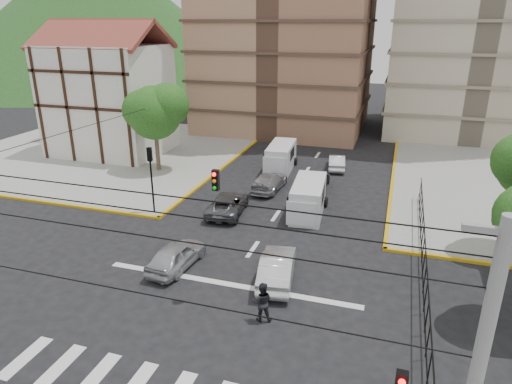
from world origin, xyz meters
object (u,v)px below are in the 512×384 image
at_px(van_right_lane, 308,200).
at_px(pedestrian_crosswalk, 262,302).
at_px(traffic_light_nw, 151,169).
at_px(car_silver_front_left, 176,255).
at_px(van_left_lane, 280,158).
at_px(car_white_front_right, 277,267).

relative_size(van_right_lane, pedestrian_crosswalk, 2.81).
relative_size(traffic_light_nw, car_silver_front_left, 1.08).
height_order(traffic_light_nw, van_left_lane, traffic_light_nw).
xyz_separation_m(car_silver_front_left, pedestrian_crosswalk, (5.53, -2.93, 0.21)).
bearing_deg(car_white_front_right, van_right_lane, -97.65).
distance_m(traffic_light_nw, car_silver_front_left, 7.86).
bearing_deg(car_silver_front_left, car_white_front_right, -171.54).
bearing_deg(traffic_light_nw, car_white_front_right, -29.07).
bearing_deg(van_right_lane, van_left_lane, 110.35).
xyz_separation_m(van_right_lane, car_white_front_right, (0.22, -8.41, -0.34)).
height_order(van_right_lane, van_left_lane, van_right_lane).
height_order(car_silver_front_left, pedestrian_crosswalk, pedestrian_crosswalk).
bearing_deg(van_right_lane, car_silver_front_left, -125.29).
xyz_separation_m(traffic_light_nw, van_right_lane, (9.73, 2.87, -2.03)).
relative_size(car_silver_front_left, car_white_front_right, 0.91).
relative_size(van_left_lane, car_white_front_right, 1.13).
bearing_deg(traffic_light_nw, van_left_lane, 64.37).
xyz_separation_m(car_white_front_right, pedestrian_crosswalk, (0.22, -3.26, 0.17)).
bearing_deg(car_white_front_right, pedestrian_crosswalk, 84.61).
distance_m(traffic_light_nw, car_white_front_right, 11.63).
bearing_deg(car_silver_front_left, van_left_lane, -88.25).
bearing_deg(van_left_lane, traffic_light_nw, -120.30).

